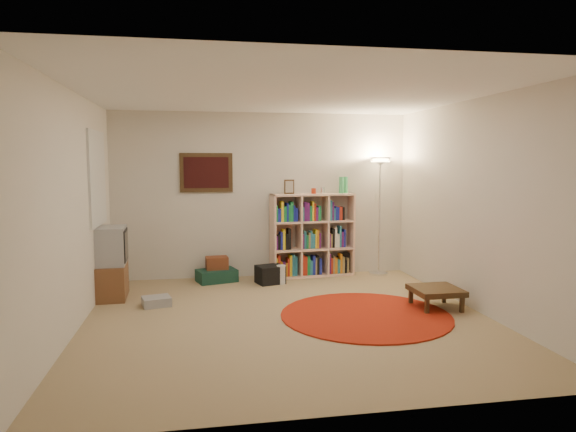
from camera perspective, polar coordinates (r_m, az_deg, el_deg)
name	(u,v)px	position (r m, az deg, el deg)	size (l,w,h in m)	color
room	(283,207)	(5.68, -0.57, 1.00)	(4.54, 4.54, 2.54)	#987F59
bookshelf	(311,236)	(7.92, 2.57, -2.26)	(1.30, 0.47, 1.53)	beige
floor_lamp	(380,177)	(8.05, 10.19, 4.24)	(0.45, 0.45, 1.83)	white
floor_fan	(345,263)	(8.17, 6.35, -5.18)	(0.31, 0.17, 0.35)	black
tv_stand	(108,264)	(7.03, -19.32, -5.05)	(0.48, 0.66, 0.93)	brown
dvd_box	(156,301)	(6.58, -14.41, -9.17)	(0.39, 0.35, 0.11)	#9B9A9F
suitcase	(217,276)	(7.68, -7.93, -6.57)	(0.64, 0.50, 0.18)	#123227
wicker_basket	(217,263)	(7.69, -7.90, -5.18)	(0.34, 0.26, 0.18)	#5E2A17
duffel_bag	(270,274)	(7.50, -2.00, -6.51)	(0.45, 0.40, 0.26)	black
paper_towel	(281,275)	(7.46, -0.76, -6.53)	(0.13, 0.13, 0.27)	silver
red_rug	(366,315)	(6.05, 8.62, -10.83)	(1.95, 1.95, 0.02)	maroon
side_table	(436,291)	(6.48, 16.12, -8.01)	(0.56, 0.56, 0.25)	#342212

